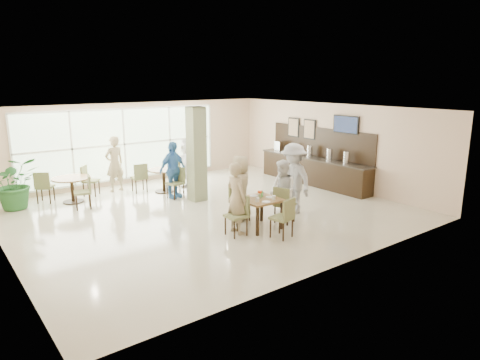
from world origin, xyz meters
TOP-DOWN VIEW (x-y plane):
  - ground at (0.00, 0.00)m, footprint 10.00×10.00m
  - room_shell at (0.00, 0.00)m, footprint 10.00×10.00m
  - window_bank at (-0.50, 4.46)m, footprint 7.00×0.04m
  - column at (0.40, 1.20)m, footprint 0.45×0.45m
  - main_table at (0.29, -1.88)m, footprint 0.91×0.91m
  - round_table_left at (-2.68, 3.24)m, footprint 1.12×1.12m
  - round_table_right at (0.05, 2.69)m, footprint 0.99×0.99m
  - chairs_main_table at (0.29, -1.91)m, footprint 2.05×2.10m
  - chairs_table_left at (-2.65, 3.25)m, footprint 1.97×1.90m
  - chairs_table_right at (0.08, 2.69)m, footprint 1.96×1.88m
  - tabletop_clutter at (0.31, -1.90)m, footprint 0.74×0.80m
  - buffet_counter at (4.70, 0.51)m, footprint 0.64×4.70m
  - wall_tv at (4.94, -0.60)m, footprint 0.06×1.00m
  - framed_art_a at (4.95, 1.00)m, footprint 0.05×0.55m
  - framed_art_b at (4.95, 1.80)m, footprint 0.05×0.55m
  - potted_plant at (-4.13, 3.53)m, footprint 1.48×1.48m
  - teen_left at (-0.35, -1.79)m, footprint 0.42×0.63m
  - teen_far at (0.34, -1.03)m, footprint 0.94×0.75m
  - teen_right at (1.12, -1.78)m, footprint 0.77×0.89m
  - teen_standing at (1.80, -1.47)m, footprint 0.80×1.29m
  - adult_a at (-0.06, 1.86)m, footprint 1.15×0.84m
  - adult_b at (0.90, 2.60)m, footprint 0.83×1.63m
  - adult_standing at (-1.17, 3.71)m, footprint 0.74×0.56m

SIDE VIEW (x-z plane):
  - ground at x=0.00m, z-range 0.00..0.00m
  - chairs_main_table at x=0.29m, z-range 0.00..0.95m
  - chairs_table_left at x=-2.65m, z-range 0.00..0.95m
  - chairs_table_right at x=0.08m, z-range 0.00..0.95m
  - round_table_right at x=0.05m, z-range 0.17..0.92m
  - buffet_counter at x=4.70m, z-range -0.42..1.53m
  - round_table_left at x=-2.68m, z-range 0.20..0.95m
  - main_table at x=0.29m, z-range 0.28..1.03m
  - potted_plant at x=-4.13m, z-range 0.00..1.48m
  - teen_right at x=1.12m, z-range 0.00..1.58m
  - tabletop_clutter at x=0.31m, z-range 0.71..0.91m
  - teen_far at x=0.34m, z-range 0.00..1.68m
  - adult_b at x=0.90m, z-range 0.00..1.70m
  - teen_left at x=-0.35m, z-range 0.00..1.71m
  - adult_a at x=-0.06m, z-range 0.00..1.75m
  - adult_standing at x=-1.17m, z-range 0.00..1.82m
  - teen_standing at x=1.80m, z-range 0.00..1.92m
  - window_bank at x=-0.50m, z-range -2.10..4.90m
  - column at x=0.40m, z-range 0.00..2.80m
  - room_shell at x=0.00m, z-range -3.30..6.70m
  - framed_art_a at x=4.95m, z-range 1.50..2.20m
  - framed_art_b at x=4.95m, z-range 1.50..2.20m
  - wall_tv at x=4.94m, z-range 1.86..2.44m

